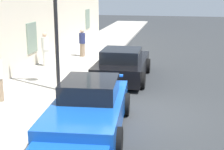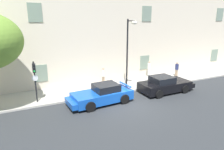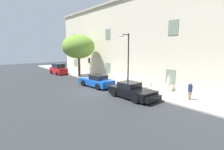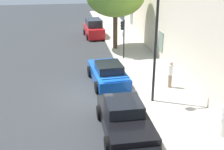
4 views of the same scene
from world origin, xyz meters
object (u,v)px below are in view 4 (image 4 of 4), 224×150
object	(u,v)px
sportscar_red_lead	(107,73)
hatchback_parked	(94,29)
pedestrian_strolling	(224,119)
traffic_light	(123,32)
sportscar_yellow_flank	(126,121)
street_lamp	(149,28)
pedestrian_admiring	(170,74)

from	to	relation	value
sportscar_red_lead	hatchback_parked	distance (m)	12.23
pedestrian_strolling	sportscar_red_lead	bearing A→B (deg)	-150.24
sportscar_red_lead	traffic_light	xyz separation A→B (m)	(-4.35, 1.85, 1.61)
sportscar_yellow_flank	street_lamp	distance (m)	4.87
sportscar_yellow_flank	pedestrian_strolling	size ratio (longest dim) A/B	2.84
sportscar_red_lead	pedestrian_admiring	size ratio (longest dim) A/B	2.98
sportscar_red_lead	pedestrian_admiring	bearing A→B (deg)	64.57
pedestrian_admiring	pedestrian_strolling	bearing A→B (deg)	5.03
sportscar_yellow_flank	street_lamp	world-z (taller)	street_lamp
sportscar_red_lead	pedestrian_strolling	world-z (taller)	pedestrian_strolling
sportscar_yellow_flank	hatchback_parked	xyz separation A→B (m)	(-18.38, 0.30, 0.22)
traffic_light	pedestrian_admiring	world-z (taller)	traffic_light
hatchback_parked	traffic_light	bearing A→B (deg)	11.22
hatchback_parked	traffic_light	xyz separation A→B (m)	(7.88, 1.56, 1.40)
hatchback_parked	street_lamp	distance (m)	16.03
sportscar_yellow_flank	sportscar_red_lead	bearing A→B (deg)	179.81
hatchback_parked	street_lamp	bearing A→B (deg)	5.07
sportscar_red_lead	pedestrian_strolling	distance (m)	8.33
sportscar_yellow_flank	traffic_light	bearing A→B (deg)	169.92
sportscar_red_lead	traffic_light	size ratio (longest dim) A/B	1.61
street_lamp	pedestrian_admiring	world-z (taller)	street_lamp
hatchback_parked	pedestrian_strolling	distance (m)	19.83
pedestrian_admiring	sportscar_red_lead	bearing A→B (deg)	-115.43
street_lamp	pedestrian_admiring	xyz separation A→B (m)	(-1.64, 1.98, -3.25)
sportscar_red_lead	street_lamp	world-z (taller)	street_lamp
pedestrian_strolling	traffic_light	bearing A→B (deg)	-168.83
street_lamp	pedestrian_admiring	distance (m)	4.14
pedestrian_admiring	hatchback_parked	bearing A→B (deg)	-166.45
traffic_light	pedestrian_strolling	size ratio (longest dim) A/B	1.81
sportscar_red_lead	hatchback_parked	xyz separation A→B (m)	(-12.23, 0.28, 0.21)
hatchback_parked	traffic_light	size ratio (longest dim) A/B	1.25
street_lamp	pedestrian_strolling	world-z (taller)	street_lamp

